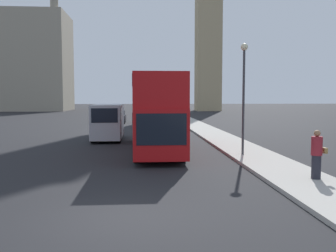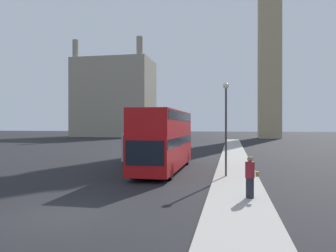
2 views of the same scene
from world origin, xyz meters
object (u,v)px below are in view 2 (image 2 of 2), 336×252
at_px(red_double_decker_bus, 164,137).
at_px(street_lamp, 226,115).
at_px(clock_tower, 270,11).
at_px(parked_sedan, 172,143).
at_px(white_van, 142,146).
at_px(pedestrian, 250,177).

xyz_separation_m(red_double_decker_bus, street_lamp, (4.29, -2.57, 1.50)).
height_order(clock_tower, parked_sedan, clock_tower).
xyz_separation_m(white_van, parked_sedan, (-0.37, 17.49, -0.67)).
bearing_deg(pedestrian, red_double_decker_bus, 122.78).
xyz_separation_m(clock_tower, pedestrian, (-8.28, -68.12, -29.64)).
relative_size(pedestrian, parked_sedan, 0.39).
height_order(red_double_decker_bus, white_van, red_double_decker_bus).
height_order(clock_tower, white_van, clock_tower).
height_order(pedestrian, street_lamp, street_lamp).
bearing_deg(white_van, clock_tower, 72.69).
relative_size(clock_tower, red_double_decker_bus, 5.63).
xyz_separation_m(clock_tower, street_lamp, (-9.36, -62.33, -26.83)).
xyz_separation_m(white_van, pedestrian, (8.59, -13.97, -0.33)).
bearing_deg(clock_tower, red_double_decker_bus, -102.87).
bearing_deg(parked_sedan, pedestrian, -74.10).
xyz_separation_m(clock_tower, red_double_decker_bus, (-13.66, -59.77, -28.32)).
bearing_deg(parked_sedan, white_van, -88.78).
bearing_deg(white_van, street_lamp, -47.48).
distance_m(white_van, street_lamp, 11.38).
xyz_separation_m(white_van, street_lamp, (7.51, -8.19, 2.48)).
xyz_separation_m(red_double_decker_bus, pedestrian, (5.38, -8.35, -1.31)).
xyz_separation_m(pedestrian, parked_sedan, (-8.97, 31.47, -0.34)).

